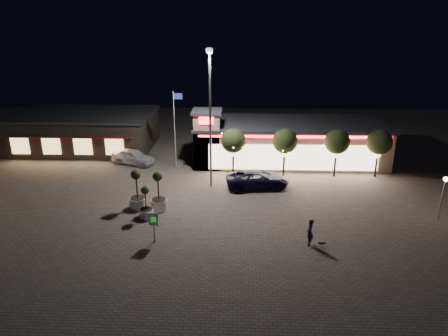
{
  "coord_description": "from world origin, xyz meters",
  "views": [
    {
      "loc": [
        4.43,
        -26.28,
        14.16
      ],
      "look_at": [
        3.27,
        6.0,
        2.54
      ],
      "focal_mm": 32.0,
      "sensor_mm": 36.0,
      "label": 1
    }
  ],
  "objects_px": {
    "valet_sign": "(154,222)",
    "planter_mid": "(146,208)",
    "white_sedan": "(133,157)",
    "pickup_truck": "(258,179)",
    "pedestrian": "(310,232)",
    "planter_left": "(138,197)"
  },
  "relations": [
    {
      "from": "white_sedan",
      "to": "planter_left",
      "type": "height_order",
      "value": "planter_left"
    },
    {
      "from": "pedestrian",
      "to": "planter_mid",
      "type": "distance_m",
      "value": 12.49
    },
    {
      "from": "white_sedan",
      "to": "planter_mid",
      "type": "relative_size",
      "value": 1.84
    },
    {
      "from": "planter_left",
      "to": "valet_sign",
      "type": "relative_size",
      "value": 1.56
    },
    {
      "from": "pedestrian",
      "to": "planter_left",
      "type": "xyz_separation_m",
      "value": [
        -13.02,
        5.27,
        0.1
      ]
    },
    {
      "from": "white_sedan",
      "to": "planter_mid",
      "type": "xyz_separation_m",
      "value": [
        4.19,
        -12.6,
        -0.01
      ]
    },
    {
      "from": "planter_left",
      "to": "valet_sign",
      "type": "height_order",
      "value": "planter_left"
    },
    {
      "from": "white_sedan",
      "to": "planter_mid",
      "type": "distance_m",
      "value": 13.28
    },
    {
      "from": "planter_left",
      "to": "valet_sign",
      "type": "distance_m",
      "value": 5.75
    },
    {
      "from": "white_sedan",
      "to": "pedestrian",
      "type": "bearing_deg",
      "value": -112.83
    },
    {
      "from": "pickup_truck",
      "to": "pedestrian",
      "type": "bearing_deg",
      "value": -171.19
    },
    {
      "from": "pickup_truck",
      "to": "planter_mid",
      "type": "height_order",
      "value": "planter_mid"
    },
    {
      "from": "pickup_truck",
      "to": "planter_mid",
      "type": "distance_m",
      "value": 10.99
    },
    {
      "from": "white_sedan",
      "to": "planter_left",
      "type": "distance_m",
      "value": 11.36
    },
    {
      "from": "pickup_truck",
      "to": "planter_mid",
      "type": "relative_size",
      "value": 2.18
    },
    {
      "from": "pedestrian",
      "to": "valet_sign",
      "type": "xyz_separation_m",
      "value": [
        -10.63,
        0.07,
        0.57
      ]
    },
    {
      "from": "pickup_truck",
      "to": "valet_sign",
      "type": "bearing_deg",
      "value": 134.75
    },
    {
      "from": "valet_sign",
      "to": "planter_mid",
      "type": "bearing_deg",
      "value": 110.6
    },
    {
      "from": "white_sedan",
      "to": "pedestrian",
      "type": "xyz_separation_m",
      "value": [
        16.15,
        -16.19,
        0.11
      ]
    },
    {
      "from": "pedestrian",
      "to": "planter_mid",
      "type": "relative_size",
      "value": 0.71
    },
    {
      "from": "pedestrian",
      "to": "valet_sign",
      "type": "bearing_deg",
      "value": -81.93
    },
    {
      "from": "white_sedan",
      "to": "pedestrian",
      "type": "relative_size",
      "value": 2.59
    }
  ]
}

